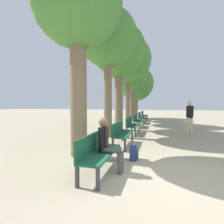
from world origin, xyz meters
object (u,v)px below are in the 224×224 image
Objects in this scene: bench_row_1 at (121,132)px; tree_row_0 at (78,7)px; bench_row_2 at (132,124)px; tree_row_1 at (108,39)px; tree_row_2 at (119,51)px; tree_row_3 at (128,60)px; bench_row_5 at (144,115)px; tree_row_5 at (136,83)px; bench_row_4 at (141,117)px; bench_row_0 at (97,150)px; person_seated at (108,143)px; backpack at (134,153)px; bench_row_3 at (137,119)px; tree_row_4 at (132,78)px; pedestrian_near at (190,116)px.

tree_row_0 reaches higher than bench_row_1.
bench_row_2 is 4.16m from tree_row_1.
tree_row_2 is 2.95m from tree_row_3.
bench_row_5 is at bearing 90.00° from bench_row_2.
bench_row_5 is 0.29× the size of tree_row_1.
tree_row_5 reaches higher than bench_row_2.
bench_row_2 is at bearing 90.00° from bench_row_1.
tree_row_1 reaches higher than bench_row_1.
tree_row_5 is at bearing 102.63° from bench_row_4.
bench_row_0 is 2.54m from bench_row_1.
person_seated is at bearing -85.33° from tree_row_5.
bench_row_5 is at bearing 90.00° from bench_row_1.
backpack is at bearing -85.82° from bench_row_4.
tree_row_5 is at bearing 90.00° from tree_row_0.
tree_row_4 is (-0.94, 4.02, 3.25)m from bench_row_3.
pedestrian_near is (3.71, -6.17, -2.80)m from tree_row_4.
bench_row_3 and bench_row_5 have the same top height.
tree_row_2 is at bearing -90.00° from tree_row_4.
tree_row_1 is at bearing -98.75° from bench_row_4.
tree_row_0 reaches higher than person_seated.
tree_row_0 reaches higher than tree_row_4.
tree_row_4 is at bearing 90.00° from tree_row_0.
backpack is at bearing -80.64° from bench_row_2.
tree_row_0 is at bearing -90.00° from tree_row_4.
tree_row_0 is (-0.94, 1.03, 3.75)m from bench_row_0.
bench_row_4 is 7.33m from tree_row_1.
bench_row_2 is at bearing -77.33° from tree_row_3.
tree_row_1 is (-0.94, 4.05, 3.92)m from bench_row_0.
tree_row_3 is at bearing 102.67° from bench_row_2.
tree_row_5 is (0.00, 5.10, -1.17)m from tree_row_3.
tree_row_5 reaches higher than bench_row_5.
tree_row_2 reaches higher than pedestrian_near.
person_seated is (1.17, -11.58, -3.10)m from tree_row_4.
bench_row_3 is 4.66m from tree_row_3.
pedestrian_near reaches higher than backpack.
bench_row_5 is at bearing 90.00° from bench_row_4.
person_seated reaches higher than bench_row_2.
tree_row_0 is 4.67× the size of person_seated.
person_seated is at bearing -82.76° from tree_row_3.
tree_row_5 is at bearing 90.00° from tree_row_4.
tree_row_2 is (0.00, 2.28, 0.10)m from tree_row_1.
bench_row_1 is 5.61m from tree_row_2.
pedestrian_near is (2.77, 5.49, 0.44)m from bench_row_0.
bench_row_0 is 0.30× the size of tree_row_0.
tree_row_1 is at bearing -104.75° from bench_row_3.
bench_row_3 is 2.54m from bench_row_4.
backpack is (1.61, -8.24, -4.55)m from tree_row_3.
bench_row_3 is at bearing 142.21° from pedestrian_near.
tree_row_3 is (-0.94, 6.73, 4.25)m from bench_row_1.
bench_row_5 is 7.60m from tree_row_2.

